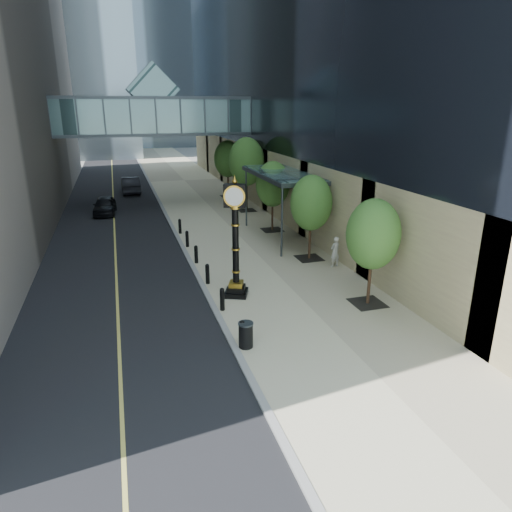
{
  "coord_description": "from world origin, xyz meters",
  "views": [
    {
      "loc": [
        -6.52,
        -13.23,
        8.41
      ],
      "look_at": [
        -1.09,
        4.56,
        2.23
      ],
      "focal_mm": 32.0,
      "sensor_mm": 36.0,
      "label": 1
    }
  ],
  "objects_px": {
    "street_clock": "(236,247)",
    "trash_bin": "(246,336)",
    "car_near": "(105,205)",
    "car_far": "(130,185)",
    "pedestrian": "(335,252)"
  },
  "relations": [
    {
      "from": "trash_bin",
      "to": "car_near",
      "type": "bearing_deg",
      "value": 101.92
    },
    {
      "from": "car_near",
      "to": "street_clock",
      "type": "bearing_deg",
      "value": -68.8
    },
    {
      "from": "trash_bin",
      "to": "pedestrian",
      "type": "height_order",
      "value": "pedestrian"
    },
    {
      "from": "trash_bin",
      "to": "pedestrian",
      "type": "xyz_separation_m",
      "value": [
        6.95,
        6.93,
        0.39
      ]
    },
    {
      "from": "car_near",
      "to": "pedestrian",
      "type": "bearing_deg",
      "value": -50.62
    },
    {
      "from": "pedestrian",
      "to": "car_near",
      "type": "distance_m",
      "value": 20.78
    },
    {
      "from": "trash_bin",
      "to": "car_near",
      "type": "height_order",
      "value": "car_near"
    },
    {
      "from": "street_clock",
      "to": "pedestrian",
      "type": "relative_size",
      "value": 3.2
    },
    {
      "from": "street_clock",
      "to": "car_near",
      "type": "xyz_separation_m",
      "value": [
        -5.91,
        19.22,
        -1.67
      ]
    },
    {
      "from": "street_clock",
      "to": "pedestrian",
      "type": "xyz_separation_m",
      "value": [
        6.09,
        2.26,
        -1.49
      ]
    },
    {
      "from": "trash_bin",
      "to": "car_near",
      "type": "xyz_separation_m",
      "value": [
        -5.05,
        23.9,
        0.21
      ]
    },
    {
      "from": "car_near",
      "to": "trash_bin",
      "type": "bearing_deg",
      "value": -73.97
    },
    {
      "from": "street_clock",
      "to": "trash_bin",
      "type": "height_order",
      "value": "street_clock"
    },
    {
      "from": "car_far",
      "to": "car_near",
      "type": "bearing_deg",
      "value": 74.13
    },
    {
      "from": "street_clock",
      "to": "car_near",
      "type": "distance_m",
      "value": 20.18
    }
  ]
}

